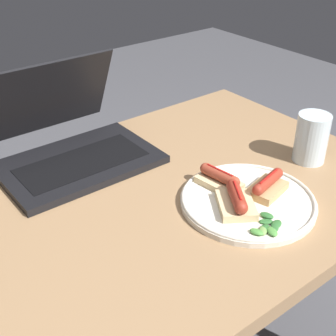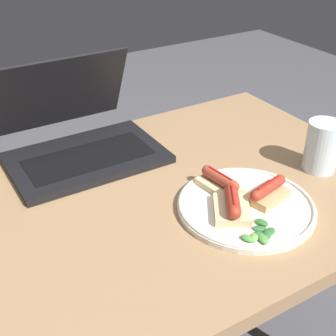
{
  "view_description": "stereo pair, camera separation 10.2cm",
  "coord_description": "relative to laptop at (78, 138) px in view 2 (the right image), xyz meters",
  "views": [
    {
      "loc": [
        -0.47,
        -0.69,
        1.29
      ],
      "look_at": [
        0.06,
        0.0,
        0.77
      ],
      "focal_mm": 50.0,
      "sensor_mm": 36.0,
      "label": 1
    },
    {
      "loc": [
        -0.39,
        -0.74,
        1.29
      ],
      "look_at": [
        0.06,
        0.0,
        0.77
      ],
      "focal_mm": 50.0,
      "sensor_mm": 36.0,
      "label": 2
    }
  ],
  "objects": [
    {
      "name": "laptop",
      "position": [
        0.0,
        0.0,
        0.0
      ],
      "size": [
        0.37,
        0.34,
        0.23
      ],
      "color": "black",
      "rests_on": "desk"
    },
    {
      "name": "salad_pile",
      "position": [
        0.17,
        -0.5,
        -0.03
      ],
      "size": [
        0.08,
        0.07,
        0.01
      ],
      "color": "#2D662D",
      "rests_on": "plate"
    },
    {
      "name": "sausage_toast_left",
      "position": [
        0.26,
        -0.42,
        -0.01
      ],
      "size": [
        0.11,
        0.08,
        0.04
      ],
      "rotation": [
        0.0,
        0.0,
        3.37
      ],
      "color": "tan",
      "rests_on": "plate"
    },
    {
      "name": "drinking_glass",
      "position": [
        0.47,
        -0.37,
        0.02
      ],
      "size": [
        0.08,
        0.08,
        0.12
      ],
      "color": "silver",
      "rests_on": "desk"
    },
    {
      "name": "sausage_toast_right",
      "position": [
        0.2,
        -0.33,
        -0.01
      ],
      "size": [
        0.07,
        0.11,
        0.04
      ],
      "rotation": [
        0.0,
        0.0,
        4.84
      ],
      "color": "#D6B784",
      "rests_on": "plate"
    },
    {
      "name": "plate",
      "position": [
        0.21,
        -0.41,
        -0.03
      ],
      "size": [
        0.29,
        0.29,
        0.02
      ],
      "color": "silver",
      "rests_on": "desk"
    },
    {
      "name": "desk",
      "position": [
        0.04,
        -0.27,
        -0.1
      ],
      "size": [
        1.18,
        0.74,
        0.71
      ],
      "color": "#93704C",
      "rests_on": "ground_plane"
    },
    {
      "name": "sausage_toast_middle",
      "position": [
        0.16,
        -0.42,
        -0.01
      ],
      "size": [
        0.11,
        0.12,
        0.05
      ],
      "rotation": [
        0.0,
        0.0,
        4.14
      ],
      "color": "#D6B784",
      "rests_on": "plate"
    }
  ]
}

